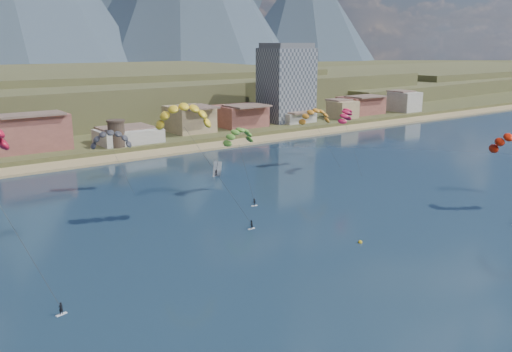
{
  "coord_description": "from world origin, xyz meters",
  "views": [
    {
      "loc": [
        -55.69,
        -45.02,
        34.0
      ],
      "look_at": [
        0.0,
        32.0,
        10.0
      ],
      "focal_mm": 37.07,
      "sensor_mm": 36.0,
      "label": 1
    }
  ],
  "objects_px": {
    "buoy": "(360,242)",
    "apartment_tower": "(286,83)",
    "watchtower": "(116,133)",
    "kitesurfer_yellow": "(184,112)",
    "kitesurfer_green": "(239,134)",
    "windsurfer": "(217,171)"
  },
  "relations": [
    {
      "from": "watchtower",
      "to": "windsurfer",
      "type": "xyz_separation_m",
      "value": [
        9.87,
        -43.78,
        -5.15
      ]
    },
    {
      "from": "kitesurfer_yellow",
      "to": "buoy",
      "type": "relative_size",
      "value": 35.18
    },
    {
      "from": "windsurfer",
      "to": "apartment_tower",
      "type": "bearing_deg",
      "value": 39.49
    },
    {
      "from": "kitesurfer_green",
      "to": "buoy",
      "type": "distance_m",
      "value": 41.68
    },
    {
      "from": "apartment_tower",
      "to": "windsurfer",
      "type": "height_order",
      "value": "apartment_tower"
    },
    {
      "from": "kitesurfer_yellow",
      "to": "windsurfer",
      "type": "distance_m",
      "value": 40.5
    },
    {
      "from": "kitesurfer_yellow",
      "to": "kitesurfer_green",
      "type": "relative_size",
      "value": 1.45
    },
    {
      "from": "apartment_tower",
      "to": "kitesurfer_green",
      "type": "bearing_deg",
      "value": -134.98
    },
    {
      "from": "apartment_tower",
      "to": "kitesurfer_yellow",
      "type": "distance_m",
      "value": 125.76
    },
    {
      "from": "kitesurfer_green",
      "to": "kitesurfer_yellow",
      "type": "bearing_deg",
      "value": -152.29
    },
    {
      "from": "watchtower",
      "to": "kitesurfer_yellow",
      "type": "distance_m",
      "value": 73.01
    },
    {
      "from": "buoy",
      "to": "apartment_tower",
      "type": "bearing_deg",
      "value": 56.51
    },
    {
      "from": "buoy",
      "to": "kitesurfer_green",
      "type": "bearing_deg",
      "value": 88.48
    },
    {
      "from": "apartment_tower",
      "to": "buoy",
      "type": "bearing_deg",
      "value": -123.49
    },
    {
      "from": "apartment_tower",
      "to": "kitesurfer_green",
      "type": "xyz_separation_m",
      "value": [
        -74.0,
        -74.05,
        -4.03
      ]
    },
    {
      "from": "apartment_tower",
      "to": "kitesurfer_green",
      "type": "relative_size",
      "value": 1.82
    },
    {
      "from": "watchtower",
      "to": "kitesurfer_yellow",
      "type": "xyz_separation_m",
      "value": [
        -13.35,
        -70.21,
        14.92
      ]
    },
    {
      "from": "kitesurfer_yellow",
      "to": "kitesurfer_green",
      "type": "bearing_deg",
      "value": 27.71
    },
    {
      "from": "watchtower",
      "to": "kitesurfer_green",
      "type": "height_order",
      "value": "kitesurfer_green"
    },
    {
      "from": "apartment_tower",
      "to": "watchtower",
      "type": "xyz_separation_m",
      "value": [
        -80.0,
        -14.0,
        -11.45
      ]
    },
    {
      "from": "apartment_tower",
      "to": "watchtower",
      "type": "distance_m",
      "value": 82.02
    },
    {
      "from": "kitesurfer_yellow",
      "to": "kitesurfer_green",
      "type": "distance_m",
      "value": 23.1
    }
  ]
}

